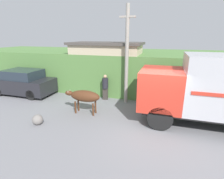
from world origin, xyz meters
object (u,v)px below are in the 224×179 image
object	(u,v)px
pedestrian_on_hill	(105,86)
roadside_rock	(38,120)
brown_cow	(84,96)
utility_pole	(127,54)
cargo_truck	(218,89)
parked_suv	(23,83)

from	to	relation	value
pedestrian_on_hill	roadside_rock	size ratio (longest dim) A/B	3.34
pedestrian_on_hill	roadside_rock	world-z (taller)	pedestrian_on_hill
brown_cow	roadside_rock	world-z (taller)	brown_cow
utility_pole	roadside_rock	xyz separation A→B (m)	(-3.22, -3.98, -2.65)
cargo_truck	parked_suv	distance (m)	11.58
parked_suv	brown_cow	bearing A→B (deg)	-15.55
parked_suv	utility_pole	world-z (taller)	utility_pole
cargo_truck	utility_pole	distance (m)	4.87
roadside_rock	cargo_truck	bearing A→B (deg)	16.14
parked_suv	utility_pole	bearing A→B (deg)	5.91
cargo_truck	pedestrian_on_hill	world-z (taller)	cargo_truck
brown_cow	cargo_truck	bearing A→B (deg)	-2.24
pedestrian_on_hill	roadside_rock	distance (m)	4.49
parked_suv	roadside_rock	bearing A→B (deg)	-40.00
cargo_truck	roadside_rock	xyz separation A→B (m)	(-7.60, -2.20, -1.51)
utility_pole	parked_suv	bearing A→B (deg)	-175.06
parked_suv	roadside_rock	size ratio (longest dim) A/B	8.92
cargo_truck	brown_cow	bearing A→B (deg)	-172.91
cargo_truck	utility_pole	bearing A→B (deg)	160.91
cargo_truck	pedestrian_on_hill	xyz separation A→B (m)	(-5.72, 1.83, -0.88)
roadside_rock	brown_cow	bearing A→B (deg)	49.17
cargo_truck	utility_pole	xyz separation A→B (m)	(-4.39, 1.78, 1.14)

